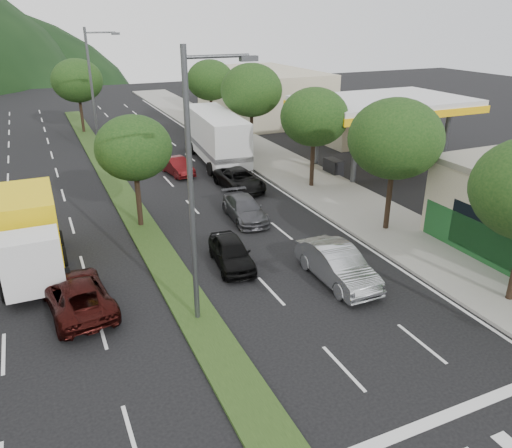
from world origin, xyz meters
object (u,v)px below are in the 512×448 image
tree_r_e (210,80)px  tree_med_far (77,81)px  tree_med_near (134,148)px  car_queue_d (240,180)px  tree_r_b (395,139)px  car_queue_a (231,252)px  tree_r_d (251,90)px  suv_maroon (77,295)px  box_truck (31,236)px  car_queue_c (177,166)px  motorhome (216,136)px  sedan_silver (337,265)px  streetlight_near (196,180)px  tree_r_c (314,117)px  car_queue_b (245,209)px  streetlight_mid (95,89)px

tree_r_e → tree_med_far: (-12.00, 4.00, 0.11)m
tree_med_near → car_queue_d: tree_med_near is taller
tree_r_b → car_queue_a: size_ratio=1.77×
tree_r_d → car_queue_d: (-4.59, -8.38, -4.51)m
suv_maroon → car_queue_a: bearing=-178.0°
car_queue_a → tree_r_e: bearing=78.8°
tree_med_far → box_truck: bearing=-100.8°
car_queue_c → box_truck: size_ratio=0.54×
suv_maroon → motorhome: size_ratio=0.48×
sedan_silver → suv_maroon: size_ratio=0.98×
streetlight_near → sedan_silver: 7.93m
tree_r_b → motorhome: size_ratio=0.68×
tree_r_c → tree_med_near: size_ratio=1.08×
tree_r_e → tree_r_d: bearing=-90.0°
sedan_silver → car_queue_b: (-0.86, 8.26, -0.15)m
suv_maroon → box_truck: size_ratio=0.71×
tree_r_b → tree_r_d: bearing=90.0°
car_queue_d → box_truck: (-12.90, -6.50, 0.94)m
tree_r_e → tree_med_near: (-12.00, -22.00, -0.46)m
tree_med_near → tree_r_e: bearing=61.4°
tree_r_e → car_queue_d: size_ratio=1.39×
tree_med_near → streetlight_mid: streetlight_mid is taller
tree_r_b → tree_r_c: tree_r_b is taller
streetlight_mid → car_queue_a: (2.64, -21.38, -4.92)m
tree_r_b → streetlight_mid: (-11.79, 21.00, 0.55)m
tree_r_c → box_truck: size_ratio=0.94×
tree_r_e → car_queue_a: tree_r_e is taller
car_queue_c → tree_r_d: bearing=16.5°
sedan_silver → car_queue_a: 4.91m
streetlight_near → streetlight_mid: 25.00m
motorhome → car_queue_d: bearing=-92.8°
streetlight_near → streetlight_mid: bearing=90.0°
streetlight_near → car_queue_a: (2.64, 3.62, -4.92)m
car_queue_b → car_queue_c: size_ratio=1.17×
tree_r_e → car_queue_d: tree_r_e is taller
tree_r_b → tree_med_far: bearing=110.6°
streetlight_mid → car_queue_a: bearing=-83.0°
tree_r_c → tree_med_far: size_ratio=0.93×
suv_maroon → box_truck: box_truck is taller
tree_r_e → car_queue_a: (-9.15, -28.38, -4.23)m
tree_r_c → car_queue_b: tree_r_c is taller
car_queue_a → car_queue_c: car_queue_a is taller
tree_r_d → car_queue_a: size_ratio=1.83×
suv_maroon → motorhome: motorhome is taller
tree_r_c → streetlight_mid: bearing=132.2°
streetlight_mid → suv_maroon: 23.34m
tree_med_near → box_truck: size_ratio=0.87×
streetlight_near → car_queue_a: streetlight_near is taller
tree_r_e → car_queue_c: 15.90m
car_queue_a → box_truck: bearing=163.9°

